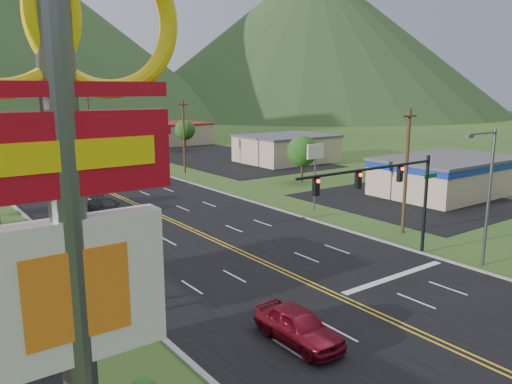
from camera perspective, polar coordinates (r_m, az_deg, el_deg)
pylon_sign at (r=9.02m, az=-20.66°, el=-2.88°), size 4.32×0.60×14.00m
traffic_signal at (r=33.45m, az=15.00°, el=0.72°), size 13.10×0.43×7.00m
streetlight_east at (r=35.17m, az=24.89°, el=0.30°), size 3.28×0.25×9.00m
building_east_near at (r=59.17m, az=20.90°, el=1.96°), size 15.40×10.40×4.10m
building_east_mid at (r=80.57m, az=3.54°, el=5.01°), size 14.40×11.40×4.30m
building_east_far at (r=107.81m, az=-10.21°, el=6.58°), size 16.40×12.40×4.50m
pole_sign_east_a at (r=47.64m, az=6.79°, el=3.86°), size 2.00×0.18×6.40m
pole_sign_east_b at (r=74.15m, az=-10.41°, el=6.52°), size 2.00×0.18×6.40m
tree_east_a at (r=62.60m, az=5.31°, el=4.67°), size 3.84×3.84×5.82m
tree_east_b at (r=96.12m, az=-8.13°, el=7.03°), size 3.84×3.84×5.82m
utility_pole_a at (r=41.37m, az=16.79°, el=2.37°), size 1.60×0.28×10.00m
utility_pole_b at (r=69.93m, az=-8.23°, el=6.35°), size 1.60×0.28×10.00m
utility_pole_c at (r=106.80m, az=-18.52°, el=7.67°), size 1.60×0.28×10.00m
utility_pole_d at (r=145.34m, az=-23.47°, el=8.21°), size 1.60×0.28×10.00m
mountain_ne at (r=248.68m, az=6.43°, el=17.02°), size 180.00×180.00×70.00m
car_red_near at (r=23.68m, az=4.86°, el=-15.05°), size 1.99×4.83×1.64m
car_dark_mid at (r=48.29m, az=-16.65°, el=-1.67°), size 2.69×5.21×1.44m
car_red_far at (r=73.18m, az=-18.15°, el=2.65°), size 1.78×4.45×1.44m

